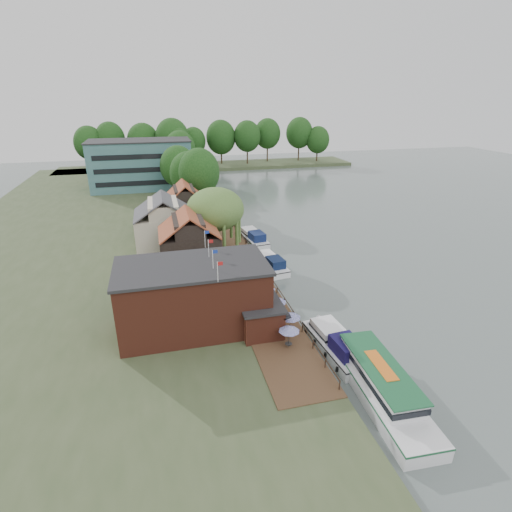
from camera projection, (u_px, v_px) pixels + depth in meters
ground at (329, 311)px, 47.79m from camera, size 260.00×260.00×0.00m
land_bank at (97, 234)px, 72.23m from camera, size 50.00×140.00×1.00m
quay_deck at (245, 276)px, 54.56m from camera, size 6.00×50.00×0.10m
quay_rail at (264, 269)px, 55.45m from camera, size 0.20×49.00×1.00m
pub at (213, 294)px, 41.97m from camera, size 20.00×11.00×7.30m
hotel_block at (141, 164)px, 102.91m from camera, size 25.40×12.40×12.30m
cottage_a at (189, 242)px, 54.97m from camera, size 8.60×7.60×8.50m
cottage_b at (164, 222)px, 63.27m from camera, size 9.60×8.60×8.50m
cottage_c at (185, 206)px, 72.25m from camera, size 7.60×7.60×8.50m
willow at (216, 222)px, 60.11m from camera, size 8.60×8.60×10.43m
umbrella_0 at (289, 337)px, 38.81m from camera, size 2.09×2.09×2.38m
umbrella_1 at (290, 323)px, 41.14m from camera, size 2.24×2.24×2.38m
umbrella_2 at (275, 307)px, 44.12m from camera, size 2.40×2.40×2.38m
umbrella_3 at (267, 295)px, 46.86m from camera, size 2.10×2.10×2.38m
umbrella_4 at (261, 284)px, 49.35m from camera, size 2.26×2.26×2.38m
umbrella_5 at (258, 272)px, 52.78m from camera, size 2.32×2.32×2.38m
umbrella_6 at (253, 264)px, 55.29m from camera, size 2.20×2.20×2.38m
cruiser_0 at (336, 341)px, 39.88m from camera, size 4.30×10.84×2.59m
cruiser_1 at (270, 261)px, 59.05m from camera, size 4.35×9.80×2.28m
cruiser_2 at (253, 236)px, 69.36m from camera, size 4.55×10.31×2.42m
tour_boat at (383, 384)px, 33.57m from camera, size 4.67×14.21×3.06m
swan at (342, 371)px, 37.16m from camera, size 0.44×0.44×0.44m
bank_tree_0 at (200, 183)px, 79.13m from camera, size 8.06×8.06×13.49m
bank_tree_1 at (189, 180)px, 85.84m from camera, size 7.92×7.92×11.88m
bank_tree_2 at (178, 171)px, 95.04m from camera, size 8.52×8.52×11.96m
bank_tree_3 at (180, 155)px, 112.91m from camera, size 8.59×8.59×13.65m
bank_tree_4 at (155, 156)px, 119.96m from camera, size 6.69×6.69×11.00m
bank_tree_5 at (180, 149)px, 128.34m from camera, size 6.51×6.51×13.07m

